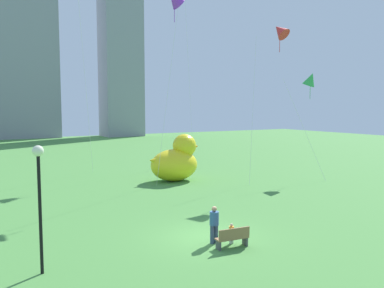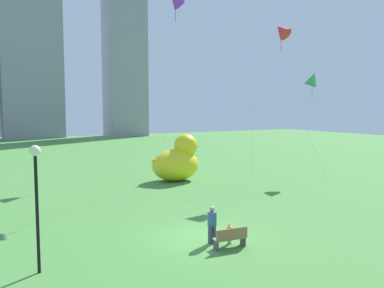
# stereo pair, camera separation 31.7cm
# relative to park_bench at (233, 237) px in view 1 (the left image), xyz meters

# --- Properties ---
(ground_plane) EXTENTS (140.00, 140.00, 0.00)m
(ground_plane) POSITION_rel_park_bench_xyz_m (-0.18, 1.76, -0.47)
(ground_plane) COLOR #49883D
(park_bench) EXTENTS (1.52, 0.59, 0.90)m
(park_bench) POSITION_rel_park_bench_xyz_m (0.00, 0.00, 0.00)
(park_bench) COLOR olive
(park_bench) RESTS_ON ground
(person_adult) EXTENTS (0.41, 0.41, 1.67)m
(person_adult) POSITION_rel_park_bench_xyz_m (-0.35, 0.93, 0.45)
(person_adult) COLOR #38476B
(person_adult) RESTS_ON ground
(person_child) EXTENTS (0.22, 0.22, 0.91)m
(person_child) POSITION_rel_park_bench_xyz_m (0.27, 0.48, 0.04)
(person_child) COLOR silver
(person_child) RESTS_ON ground
(giant_inflatable_duck) EXTENTS (4.65, 2.99, 3.86)m
(giant_inflatable_duck) POSITION_rel_park_bench_xyz_m (5.30, 15.31, 1.17)
(giant_inflatable_duck) COLOR yellow
(giant_inflatable_duck) RESTS_ON ground
(lamppost) EXTENTS (0.40, 0.40, 4.70)m
(lamppost) POSITION_rel_park_bench_xyz_m (-7.58, 1.32, 2.88)
(lamppost) COLOR black
(lamppost) RESTS_ON ground
(city_skyline) EXTENTS (37.07, 16.03, 36.24)m
(city_skyline) POSITION_rel_park_bench_xyz_m (5.01, 72.80, 16.12)
(city_skyline) COLOR gray
(city_skyline) RESTS_ON ground
(kite_red) EXTENTS (3.65, 3.81, 12.94)m
(kite_red) POSITION_rel_park_bench_xyz_m (12.39, 10.94, 11.66)
(kite_red) COLOR silver
(kite_red) RESTS_ON ground
(kite_green) EXTENTS (3.39, 3.47, 9.21)m
(kite_green) POSITION_rel_park_bench_xyz_m (16.63, 11.60, 8.02)
(kite_green) COLOR silver
(kite_green) RESTS_ON ground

